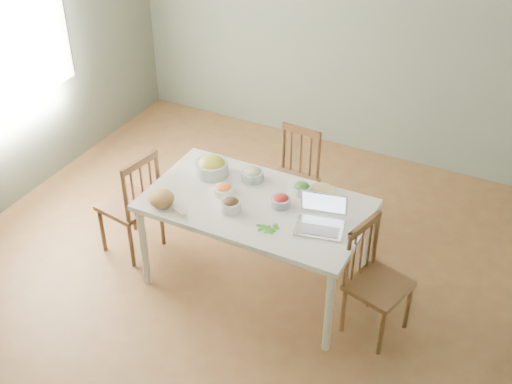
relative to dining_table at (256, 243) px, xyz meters
The scene contains 18 objects.
floor 0.42m from the dining_table, 121.80° to the right, with size 5.00×5.00×0.00m, color brown.
wall_back 2.58m from the dining_table, 91.61° to the left, with size 5.00×0.00×2.70m, color slate.
window_left 2.78m from the dining_table, behind, with size 0.04×1.60×1.20m, color white.
dining_table is the anchor object (origin of this frame).
chair_far 0.85m from the dining_table, 95.70° to the left, with size 0.41×0.39×0.92m, color brown, non-canonical shape.
chair_left 1.16m from the dining_table, behind, with size 0.43×0.41×0.97m, color brown, non-canonical shape.
chair_right 1.04m from the dining_table, ahead, with size 0.41×0.39×0.93m, color brown, non-canonical shape.
bread_boule 0.84m from the dining_table, 150.74° to the right, with size 0.19×0.19×0.13m, color tan.
butter_stick 0.71m from the dining_table, 139.11° to the right, with size 0.12×0.03×0.03m, color beige.
bowl_squash 0.71m from the dining_table, 158.89° to the left, with size 0.27×0.27×0.15m, color yellow, non-canonical shape.
bowl_carrot 0.52m from the dining_table, behind, with size 0.15×0.15×0.09m, color orange, non-canonical shape.
bowl_onion 0.55m from the dining_table, 121.72° to the left, with size 0.18×0.18×0.10m, color silver, non-canonical shape.
bowl_mushroom 0.49m from the dining_table, 126.23° to the right, with size 0.15×0.15×0.10m, color black, non-canonical shape.
bowl_redpep 0.48m from the dining_table, 16.39° to the left, with size 0.15×0.15×0.09m, color #AF2735, non-canonical shape.
bowl_broccoli 0.58m from the dining_table, 46.76° to the left, with size 0.15×0.15×0.09m, color #22491C, non-canonical shape.
flatbread 0.67m from the dining_table, 43.42° to the left, with size 0.20×0.20×0.02m, color tan.
basil_bunch 0.52m from the dining_table, 49.29° to the right, with size 0.18×0.18×0.02m, color #2B841D, non-canonical shape.
laptop 0.76m from the dining_table, ahead, with size 0.34×0.31×0.23m, color silver, non-canonical shape.
Camera 1 is at (1.89, -3.48, 3.70)m, focal length 46.04 mm.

